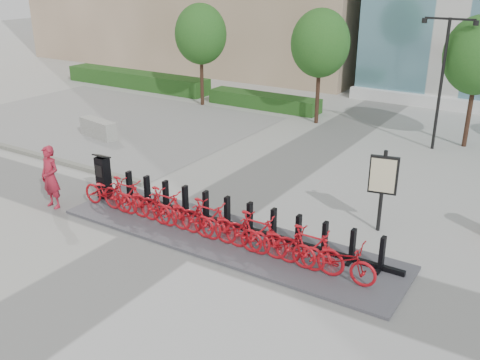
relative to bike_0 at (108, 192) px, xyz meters
The scene contains 26 objects.
ground 2.66m from the bike_0, ahead, with size 120.00×120.00×0.00m, color #A5A5A5.
gravel_patch 10.24m from the bike_0, 136.39° to the left, with size 14.00×14.00×0.00m, color gray.
curb 7.67m from the bike_0, 165.24° to the left, with size 14.00×0.25×0.15m, color slate.
hedge_a 17.71m from the bike_0, 130.07° to the left, with size 10.00×1.40×0.90m, color #183C11.
hedge_b 13.47m from the bike_0, 100.27° to the left, with size 6.00×1.20×0.70m, color #183C11.
tree_0 13.55m from the bike_0, 114.14° to the left, with size 2.60×2.60×5.10m.
tree_1 12.47m from the bike_0, 84.78° to the left, with size 2.60×2.60×5.10m.
tree_2 14.56m from the bike_0, 57.76° to the left, with size 2.60×2.60×5.10m.
streetlamp 13.13m from the bike_0, 59.15° to the left, with size 2.00×0.20×5.00m.
dock_pad 3.95m from the bike_0, ahead, with size 9.60×2.40×0.08m, color #44444A.
dock_rail_posts 4.05m from the bike_0, 11.77° to the left, with size 8.02×0.50×0.85m, color black, non-canonical shape.
bike_0 is the anchor object (origin of this frame).
bike_1 0.72m from the bike_0, ahead, with size 0.50×1.78×1.07m, color #AA0D15.
bike_2 1.44m from the bike_0, ahead, with size 0.64×1.84×0.97m, color #AA0D15.
bike_3 2.16m from the bike_0, ahead, with size 0.50×1.78×1.07m, color #AA0D15.
bike_4 2.88m from the bike_0, ahead, with size 0.64×1.84×0.97m, color #AA0D15.
bike_5 3.60m from the bike_0, ahead, with size 0.50×1.78×1.07m, color #AA0D15.
bike_6 4.32m from the bike_0, ahead, with size 0.64×1.84×0.97m, color #AA0D15.
bike_7 5.04m from the bike_0, ahead, with size 0.50×1.78×1.07m, color #AA0D15.
bike_8 5.76m from the bike_0, ahead, with size 0.64×1.84×0.97m, color #AA0D15.
bike_9 6.48m from the bike_0, ahead, with size 0.50×1.78×1.07m, color #AA0D15.
bike_10 7.20m from the bike_0, ahead, with size 0.64×1.84×0.97m, color #AA0D15.
kiosk 0.83m from the bike_0, 143.23° to the left, with size 0.44×0.37×1.43m.
worker_red 1.76m from the bike_0, 155.52° to the right, with size 0.69×0.45×1.90m, color maroon.
jersey_barrier 7.60m from the bike_0, 138.45° to the left, with size 1.97×0.54×0.76m, color #B3B3B3.
map_sign 7.80m from the bike_0, 22.64° to the left, with size 0.76×0.27×2.29m.
Camera 1 is at (8.37, -10.10, 6.66)m, focal length 40.00 mm.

